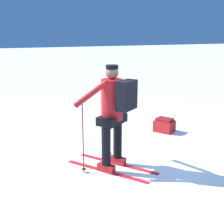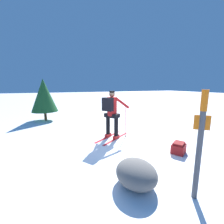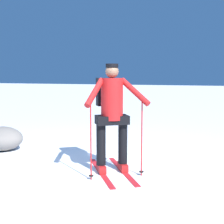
{
  "view_description": "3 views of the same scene",
  "coord_description": "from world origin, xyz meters",
  "views": [
    {
      "loc": [
        -2.78,
        -4.31,
        2.28
      ],
      "look_at": [
        -0.76,
        0.19,
        0.99
      ],
      "focal_mm": 50.0,
      "sensor_mm": 36.0,
      "label": 1
    },
    {
      "loc": [
        4.21,
        -1.85,
        1.95
      ],
      "look_at": [
        -0.76,
        0.19,
        0.99
      ],
      "focal_mm": 24.0,
      "sensor_mm": 36.0,
      "label": 2
    },
    {
      "loc": [
        -2.44,
        4.87,
        1.59
      ],
      "look_at": [
        -0.76,
        0.19,
        0.99
      ],
      "focal_mm": 50.0,
      "sensor_mm": 36.0,
      "label": 3
    }
  ],
  "objects": [
    {
      "name": "rock_boulder",
      "position": [
        1.91,
        -0.4,
        0.25
      ],
      "size": [
        0.91,
        0.77,
        0.5
      ],
      "primitive_type": "ellipsoid",
      "color": "slate",
      "rests_on": "ground_plane"
    },
    {
      "name": "ground_plane",
      "position": [
        0.0,
        0.0,
        0.0
      ],
      "size": [
        80.0,
        80.0,
        0.0
      ],
      "primitive_type": "plane",
      "color": "white"
    },
    {
      "name": "skier",
      "position": [
        -0.74,
        0.16,
        1.03
      ],
      "size": [
        1.28,
        1.56,
        1.76
      ],
      "color": "red",
      "rests_on": "ground_plane"
    }
  ]
}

